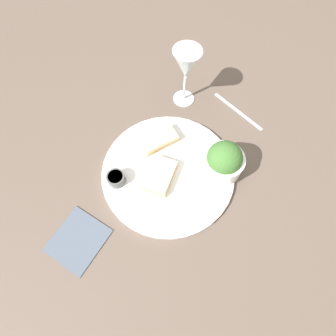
# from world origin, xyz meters

# --- Properties ---
(ground_plane) EXTENTS (4.00, 4.00, 0.00)m
(ground_plane) POSITION_xyz_m (0.00, 0.00, 0.00)
(ground_plane) COLOR brown
(dinner_plate) EXTENTS (0.35, 0.35, 0.01)m
(dinner_plate) POSITION_xyz_m (0.00, 0.00, 0.01)
(dinner_plate) COLOR white
(dinner_plate) RESTS_ON ground_plane
(salad_bowl) EXTENTS (0.10, 0.10, 0.11)m
(salad_bowl) POSITION_xyz_m (0.08, -0.12, 0.06)
(salad_bowl) COLOR white
(salad_bowl) RESTS_ON dinner_plate
(sauce_ramekin) EXTENTS (0.05, 0.05, 0.03)m
(sauce_ramekin) POSITION_xyz_m (-0.09, 0.10, 0.03)
(sauce_ramekin) COLOR #4C4C4C
(sauce_ramekin) RESTS_ON dinner_plate
(cheese_toast_near) EXTENTS (0.11, 0.08, 0.03)m
(cheese_toast_near) POSITION_xyz_m (-0.03, 0.01, 0.03)
(cheese_toast_near) COLOR tan
(cheese_toast_near) RESTS_ON dinner_plate
(cheese_toast_far) EXTENTS (0.12, 0.10, 0.03)m
(cheese_toast_far) POSITION_xyz_m (0.07, 0.07, 0.03)
(cheese_toast_far) COLOR tan
(cheese_toast_far) RESTS_ON dinner_plate
(wine_glass) EXTENTS (0.08, 0.08, 0.18)m
(wine_glass) POSITION_xyz_m (0.24, 0.09, 0.13)
(wine_glass) COLOR silver
(wine_glass) RESTS_ON ground_plane
(napkin) EXTENTS (0.13, 0.12, 0.01)m
(napkin) POSITION_xyz_m (-0.26, 0.10, 0.00)
(napkin) COLOR #4C5666
(napkin) RESTS_ON ground_plane
(fork) EXTENTS (0.06, 0.18, 0.01)m
(fork) POSITION_xyz_m (0.29, -0.08, 0.00)
(fork) COLOR silver
(fork) RESTS_ON ground_plane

